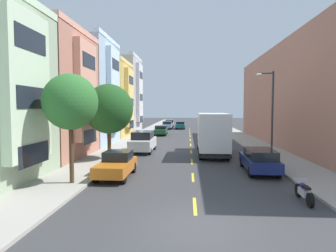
% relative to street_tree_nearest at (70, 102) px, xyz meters
% --- Properties ---
extents(ground_plane, '(160.00, 160.00, 0.00)m').
position_rel_street_tree_nearest_xyz_m(ground_plane, '(6.40, 25.22, -4.38)').
color(ground_plane, '#38383A').
extents(sidewalk_left, '(3.20, 120.00, 0.14)m').
position_rel_street_tree_nearest_xyz_m(sidewalk_left, '(-0.70, 23.22, -4.31)').
color(sidewalk_left, '#A39E93').
rests_on(sidewalk_left, ground_plane).
extents(sidewalk_right, '(3.20, 120.00, 0.14)m').
position_rel_street_tree_nearest_xyz_m(sidewalk_right, '(13.50, 23.22, -4.31)').
color(sidewalk_right, '#A39E93').
rests_on(sidewalk_right, ground_plane).
extents(lane_centerline_dashes, '(0.14, 47.20, 0.01)m').
position_rel_street_tree_nearest_xyz_m(lane_centerline_dashes, '(6.40, 19.72, -4.38)').
color(lane_centerline_dashes, yellow).
rests_on(lane_centerline_dashes, ground_plane).
extents(townhouse_second_terracotta, '(11.40, 8.31, 10.42)m').
position_rel_street_tree_nearest_xyz_m(townhouse_second_terracotta, '(-7.59, 8.02, 0.63)').
color(townhouse_second_terracotta, '#B27560').
rests_on(townhouse_second_terracotta, ground_plane).
extents(townhouse_third_powder_blue, '(12.20, 8.31, 11.67)m').
position_rel_street_tree_nearest_xyz_m(townhouse_third_powder_blue, '(-7.99, 16.53, 1.25)').
color(townhouse_third_powder_blue, '#9EB7CC').
rests_on(townhouse_third_powder_blue, ground_plane).
extents(townhouse_fourth_mustard, '(11.57, 8.31, 10.57)m').
position_rel_street_tree_nearest_xyz_m(townhouse_fourth_mustard, '(-7.68, 25.04, 0.70)').
color(townhouse_fourth_mustard, tan).
rests_on(townhouse_fourth_mustard, ground_plane).
extents(townhouse_fifth_dove_grey, '(14.14, 8.31, 12.66)m').
position_rel_street_tree_nearest_xyz_m(townhouse_fifth_dove_grey, '(-8.96, 33.54, 1.75)').
color(townhouse_fifth_dove_grey, '#A8A8AD').
rests_on(townhouse_fifth_dove_grey, ground_plane).
extents(apartment_block_opposite, '(10.00, 36.00, 10.57)m').
position_rel_street_tree_nearest_xyz_m(apartment_block_opposite, '(20.10, 15.22, 0.90)').
color(apartment_block_opposite, '#B27560').
rests_on(apartment_block_opposite, ground_plane).
extents(street_tree_nearest, '(2.83, 2.83, 5.72)m').
position_rel_street_tree_nearest_xyz_m(street_tree_nearest, '(0.00, 0.00, 0.00)').
color(street_tree_nearest, '#47331E').
rests_on(street_tree_nearest, sidewalk_left).
extents(street_tree_second, '(3.73, 3.73, 5.78)m').
position_rel_street_tree_nearest_xyz_m(street_tree_second, '(0.00, 7.29, -0.38)').
color(street_tree_second, '#47331E').
rests_on(street_tree_second, sidewalk_left).
extents(street_lamp, '(1.35, 0.28, 6.71)m').
position_rel_street_tree_nearest_xyz_m(street_lamp, '(12.35, 7.83, -0.35)').
color(street_lamp, '#38383D').
rests_on(street_lamp, sidewalk_right).
extents(delivery_box_truck, '(2.47, 7.71, 3.62)m').
position_rel_street_tree_nearest_xyz_m(delivery_box_truck, '(8.20, 10.45, -2.37)').
color(delivery_box_truck, white).
rests_on(delivery_box_truck, ground_plane).
extents(parked_wagon_sky, '(1.87, 4.72, 1.50)m').
position_rel_street_tree_nearest_xyz_m(parked_wagon_sky, '(2.07, 41.16, -3.58)').
color(parked_wagon_sky, '#7A9EC6').
rests_on(parked_wagon_sky, ground_plane).
extents(parked_wagon_champagne, '(1.94, 4.74, 1.50)m').
position_rel_street_tree_nearest_xyz_m(parked_wagon_champagne, '(2.11, 47.25, -3.58)').
color(parked_wagon_champagne, tan).
rests_on(parked_wagon_champagne, ground_plane).
extents(parked_suv_charcoal, '(2.04, 4.83, 1.93)m').
position_rel_street_tree_nearest_xyz_m(parked_suv_charcoal, '(10.67, 36.61, -3.40)').
color(parked_suv_charcoal, '#333338').
rests_on(parked_suv_charcoal, ground_plane).
extents(parked_sedan_forest, '(1.82, 4.51, 1.43)m').
position_rel_street_tree_nearest_xyz_m(parked_sedan_forest, '(2.01, 28.44, -3.63)').
color(parked_sedan_forest, '#194C28').
rests_on(parked_sedan_forest, ground_plane).
extents(parked_hatchback_orange, '(1.78, 4.02, 1.50)m').
position_rel_street_tree_nearest_xyz_m(parked_hatchback_orange, '(1.91, 1.98, -3.63)').
color(parked_hatchback_orange, orange).
rests_on(parked_hatchback_orange, ground_plane).
extents(parked_suv_white, '(1.99, 4.82, 1.93)m').
position_rel_street_tree_nearest_xyz_m(parked_suv_white, '(1.93, 11.79, -3.40)').
color(parked_suv_white, silver).
rests_on(parked_suv_white, ground_plane).
extents(parked_wagon_navy, '(1.95, 4.75, 1.50)m').
position_rel_street_tree_nearest_xyz_m(parked_wagon_navy, '(10.63, 3.86, -3.58)').
color(parked_wagon_navy, navy).
rests_on(parked_wagon_navy, ground_plane).
extents(parked_suv_burgundy, '(2.04, 4.84, 1.93)m').
position_rel_street_tree_nearest_xyz_m(parked_suv_burgundy, '(10.67, 48.34, -3.40)').
color(parked_suv_burgundy, maroon).
rests_on(parked_suv_burgundy, ground_plane).
extents(moving_teal_sedan, '(1.80, 4.50, 1.43)m').
position_rel_street_tree_nearest_xyz_m(moving_teal_sedan, '(4.60, 41.78, -3.63)').
color(moving_teal_sedan, '#195B60').
rests_on(moving_teal_sedan, ground_plane).
extents(parked_motorcycle, '(0.62, 2.05, 0.90)m').
position_rel_street_tree_nearest_xyz_m(parked_motorcycle, '(11.15, -1.90, -3.97)').
color(parked_motorcycle, black).
rests_on(parked_motorcycle, ground_plane).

